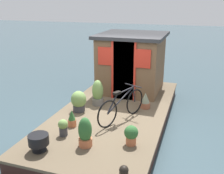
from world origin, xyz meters
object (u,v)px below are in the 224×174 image
object	(u,v)px
houseboat_cabin	(132,62)
potted_plant_sage	(72,119)
potted_plant_succulent	(85,133)
potted_plant_ivy	(145,101)
potted_plant_rosemary	(79,101)
potted_plant_mint	(131,134)
mooring_bollard	(124,172)
bicycle	(122,106)
charcoal_grill	(39,140)
potted_plant_lavender	(98,93)
potted_plant_basil	(63,127)

from	to	relation	value
houseboat_cabin	potted_plant_sage	bearing A→B (deg)	168.19
houseboat_cabin	potted_plant_succulent	size ratio (longest dim) A/B	3.39
potted_plant_ivy	potted_plant_rosemary	xyz separation A→B (m)	(-0.76, 1.61, 0.08)
potted_plant_mint	mooring_bollard	bearing A→B (deg)	-171.81
houseboat_cabin	potted_plant_rosemary	world-z (taller)	houseboat_cabin
potted_plant_mint	potted_plant_rosemary	distance (m)	2.10
bicycle	potted_plant_ivy	size ratio (longest dim) A/B	3.59
houseboat_cabin	bicycle	bearing A→B (deg)	-171.10
potted_plant_ivy	charcoal_grill	bearing A→B (deg)	151.04
potted_plant_lavender	potted_plant_basil	xyz separation A→B (m)	(-1.88, 0.06, -0.13)
potted_plant_succulent	potted_plant_rosemary	world-z (taller)	potted_plant_succulent
potted_plant_basil	bicycle	bearing A→B (deg)	-40.54
houseboat_cabin	charcoal_grill	xyz separation A→B (m)	(-4.16, 0.77, -0.68)
houseboat_cabin	potted_plant_mint	size ratio (longest dim) A/B	5.07
bicycle	potted_plant_mint	size ratio (longest dim) A/B	3.78
potted_plant_rosemary	bicycle	bearing A→B (deg)	-97.51
potted_plant_ivy	potted_plant_sage	distance (m)	2.12
bicycle	potted_plant_sage	xyz separation A→B (m)	(-0.69, 1.00, -0.18)
potted_plant_succulent	mooring_bollard	world-z (taller)	potted_plant_succulent
charcoal_grill	bicycle	bearing A→B (deg)	-31.76
potted_plant_basil	potted_plant_succulent	bearing A→B (deg)	-110.68
potted_plant_lavender	potted_plant_basil	world-z (taller)	potted_plant_lavender
potted_plant_succulent	potted_plant_sage	bearing A→B (deg)	42.96
potted_plant_lavender	charcoal_grill	size ratio (longest dim) A/B	1.80
potted_plant_lavender	potted_plant_rosemary	size ratio (longest dim) A/B	1.29
potted_plant_basil	mooring_bollard	world-z (taller)	potted_plant_basil
potted_plant_succulent	bicycle	bearing A→B (deg)	-14.41
bicycle	potted_plant_mint	world-z (taller)	bicycle
bicycle	potted_plant_rosemary	xyz separation A→B (m)	(0.16, 1.22, -0.08)
charcoal_grill	mooring_bollard	bearing A→B (deg)	-98.77
potted_plant_sage	charcoal_grill	size ratio (longest dim) A/B	1.00
potted_plant_lavender	potted_plant_succulent	distance (m)	2.19
houseboat_cabin	potted_plant_lavender	size ratio (longest dim) A/B	2.93
houseboat_cabin	bicycle	size ratio (longest dim) A/B	1.34
potted_plant_mint	potted_plant_rosemary	bearing A→B (deg)	55.11
bicycle	mooring_bollard	distance (m)	2.22
charcoal_grill	mooring_bollard	world-z (taller)	charcoal_grill
houseboat_cabin	mooring_bollard	bearing A→B (deg)	-167.05
potted_plant_basil	charcoal_grill	bearing A→B (deg)	167.26
potted_plant_lavender	houseboat_cabin	bearing A→B (deg)	-19.04
houseboat_cabin	potted_plant_rosemary	size ratio (longest dim) A/B	3.78
potted_plant_lavender	potted_plant_mint	xyz separation A→B (m)	(-1.78, -1.41, -0.11)
charcoal_grill	potted_plant_mint	bearing A→B (deg)	-64.23
potted_plant_mint	bicycle	bearing A→B (deg)	25.75
houseboat_cabin	potted_plant_basil	bearing A→B (deg)	170.03
potted_plant_lavender	charcoal_grill	xyz separation A→B (m)	(-2.57, 0.22, -0.10)
potted_plant_mint	charcoal_grill	xyz separation A→B (m)	(-0.79, 1.63, 0.00)
potted_plant_mint	houseboat_cabin	bearing A→B (deg)	14.41
potted_plant_lavender	mooring_bollard	distance (m)	3.25
bicycle	potted_plant_rosemary	world-z (taller)	bicycle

